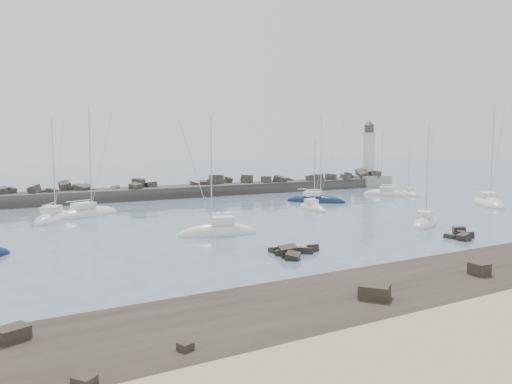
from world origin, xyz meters
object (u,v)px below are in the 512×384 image
Objects in this scene: sailboat_7 at (425,223)px; lighthouse at (368,171)px; sailboat_3 at (53,219)px; sailboat_11 at (409,194)px; sailboat_9 at (385,194)px; sailboat_5 at (218,233)px; sailboat_8 at (316,201)px; sailboat_4 at (87,215)px; sailboat_10 at (488,204)px; sailboat_6 at (312,209)px.

lighthouse is at bearing 54.33° from sailboat_7.
lighthouse is 1.09× the size of sailboat_3.
lighthouse reaches higher than sailboat_11.
sailboat_9 is (-11.00, -16.18, -2.95)m from lighthouse.
sailboat_5 is at bearing -154.98° from sailboat_9.
lighthouse is 19.79m from sailboat_9.
sailboat_4 is at bearing 175.81° from sailboat_8.
sailboat_10 reaches higher than sailboat_5.
sailboat_8 reaches higher than sailboat_7.
sailboat_4 is 1.12× the size of sailboat_5.
sailboat_7 is 23.70m from sailboat_10.
lighthouse is 1.51× the size of sailboat_11.
sailboat_10 is (25.82, -8.89, 0.02)m from sailboat_6.
sailboat_7 is (31.70, -26.17, -0.00)m from sailboat_4.
sailboat_5 is at bearing -177.86° from sailboat_10.
sailboat_8 reaches higher than sailboat_6.
sailboat_7 is 0.83× the size of sailboat_8.
sailboat_3 is 1.10× the size of sailboat_9.
sailboat_5 is 45.36m from sailboat_10.
lighthouse reaches higher than sailboat_9.
sailboat_11 is at bearing 14.69° from sailboat_6.
sailboat_4 is 1.20× the size of sailboat_9.
sailboat_9 is (50.74, -0.50, -0.00)m from sailboat_4.
lighthouse is 35.05m from sailboat_10.
sailboat_7 is at bearing -126.56° from sailboat_9.
sailboat_10 is at bearing -18.78° from sailboat_4.
sailboat_3 is 1.27× the size of sailboat_6.
sailboat_8 is (38.34, -0.84, -0.02)m from sailboat_3.
sailboat_4 is 1.39× the size of sailboat_6.
sailboat_11 is at bearing -111.36° from lighthouse.
sailboat_6 is at bearing -13.57° from sailboat_3.
sailboat_10 is (22.39, 7.77, 0.01)m from sailboat_7.
sailboat_8 is (34.10, -2.50, -0.01)m from sailboat_4.
sailboat_4 is at bearing -165.75° from lighthouse.
sailboat_11 is at bearing 88.21° from sailboat_10.
sailboat_7 reaches higher than sailboat_11.
lighthouse is 1.12× the size of sailboat_5.
lighthouse is 1.00× the size of sailboat_4.
sailboat_6 is 24.20m from sailboat_9.
sailboat_11 is at bearing -28.78° from sailboat_9.
sailboat_9 is 1.26× the size of sailboat_11.
sailboat_3 reaches higher than sailboat_6.
sailboat_7 is 32.84m from sailboat_11.
sailboat_4 is at bearing 179.44° from sailboat_9.
sailboat_7 is at bearing -160.86° from sailboat_10.
sailboat_4 is 1.00× the size of sailboat_8.
lighthouse is 19.86m from sailboat_11.
sailboat_3 is 0.92× the size of sailboat_8.
sailboat_7 is at bearing -39.54° from sailboat_4.
sailboat_10 is at bearing -91.79° from sailboat_11.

